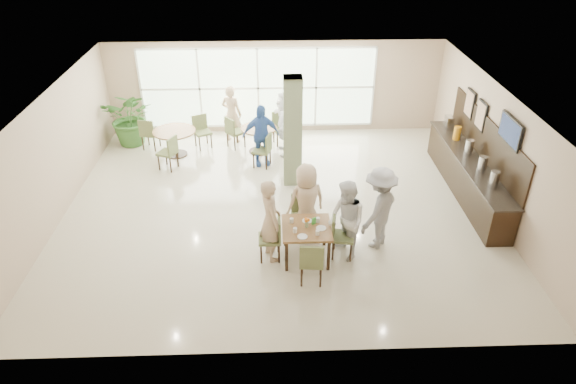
{
  "coord_description": "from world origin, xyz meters",
  "views": [
    {
      "loc": [
        -0.13,
        -10.42,
        6.55
      ],
      "look_at": [
        0.2,
        -1.2,
        1.1
      ],
      "focal_mm": 32.0,
      "sensor_mm": 36.0,
      "label": 1
    }
  ],
  "objects_px": {
    "round_table_left": "(175,136)",
    "adult_standing": "(232,114)",
    "main_table": "(307,231)",
    "teen_right": "(346,221)",
    "teen_far": "(306,202)",
    "adult_b": "(286,123)",
    "round_table_right": "(259,134)",
    "potted_plant": "(131,117)",
    "teen_left": "(270,220)",
    "teen_standing": "(379,208)",
    "adult_a": "(261,135)",
    "buffet_counter": "(468,173)"
  },
  "relations": [
    {
      "from": "teen_left",
      "to": "buffet_counter",
      "type": "bearing_deg",
      "value": -82.95
    },
    {
      "from": "potted_plant",
      "to": "teen_right",
      "type": "bearing_deg",
      "value": -45.63
    },
    {
      "from": "buffet_counter",
      "to": "adult_b",
      "type": "height_order",
      "value": "buffet_counter"
    },
    {
      "from": "round_table_left",
      "to": "teen_left",
      "type": "distance_m",
      "value": 5.52
    },
    {
      "from": "teen_standing",
      "to": "adult_a",
      "type": "relative_size",
      "value": 1.06
    },
    {
      "from": "teen_far",
      "to": "adult_b",
      "type": "distance_m",
      "value": 4.16
    },
    {
      "from": "main_table",
      "to": "round_table_right",
      "type": "xyz_separation_m",
      "value": [
        -1.02,
        5.01,
        -0.1
      ]
    },
    {
      "from": "buffet_counter",
      "to": "teen_standing",
      "type": "height_order",
      "value": "buffet_counter"
    },
    {
      "from": "round_table_left",
      "to": "adult_a",
      "type": "bearing_deg",
      "value": -15.08
    },
    {
      "from": "teen_far",
      "to": "teen_right",
      "type": "height_order",
      "value": "teen_far"
    },
    {
      "from": "buffet_counter",
      "to": "teen_standing",
      "type": "xyz_separation_m",
      "value": [
        -2.64,
        -2.1,
        0.36
      ]
    },
    {
      "from": "buffet_counter",
      "to": "adult_a",
      "type": "relative_size",
      "value": 2.74
    },
    {
      "from": "round_table_left",
      "to": "buffet_counter",
      "type": "distance_m",
      "value": 7.91
    },
    {
      "from": "teen_right",
      "to": "teen_standing",
      "type": "bearing_deg",
      "value": 95.51
    },
    {
      "from": "potted_plant",
      "to": "main_table",
      "type": "bearing_deg",
      "value": -50.16
    },
    {
      "from": "round_table_left",
      "to": "teen_right",
      "type": "distance_m",
      "value": 6.41
    },
    {
      "from": "adult_a",
      "to": "teen_left",
      "type": "bearing_deg",
      "value": -98.1
    },
    {
      "from": "main_table",
      "to": "teen_right",
      "type": "distance_m",
      "value": 0.82
    },
    {
      "from": "adult_b",
      "to": "adult_standing",
      "type": "bearing_deg",
      "value": -121.95
    },
    {
      "from": "round_table_left",
      "to": "adult_b",
      "type": "relative_size",
      "value": 0.65
    },
    {
      "from": "teen_standing",
      "to": "adult_standing",
      "type": "relative_size",
      "value": 1.05
    },
    {
      "from": "round_table_right",
      "to": "teen_standing",
      "type": "relative_size",
      "value": 0.56
    },
    {
      "from": "round_table_left",
      "to": "adult_a",
      "type": "height_order",
      "value": "adult_a"
    },
    {
      "from": "potted_plant",
      "to": "teen_far",
      "type": "xyz_separation_m",
      "value": [
        4.78,
        -4.91,
        0.03
      ]
    },
    {
      "from": "teen_left",
      "to": "teen_right",
      "type": "xyz_separation_m",
      "value": [
        1.51,
        -0.03,
        -0.03
      ]
    },
    {
      "from": "round_table_right",
      "to": "potted_plant",
      "type": "bearing_deg",
      "value": 169.7
    },
    {
      "from": "potted_plant",
      "to": "teen_left",
      "type": "distance_m",
      "value": 6.92
    },
    {
      "from": "main_table",
      "to": "buffet_counter",
      "type": "xyz_separation_m",
      "value": [
        4.16,
        2.5,
        -0.11
      ]
    },
    {
      "from": "adult_a",
      "to": "adult_standing",
      "type": "bearing_deg",
      "value": 108.14
    },
    {
      "from": "buffet_counter",
      "to": "teen_right",
      "type": "distance_m",
      "value": 4.19
    },
    {
      "from": "round_table_right",
      "to": "adult_standing",
      "type": "distance_m",
      "value": 1.15
    },
    {
      "from": "teen_far",
      "to": "adult_b",
      "type": "xyz_separation_m",
      "value": [
        -0.3,
        4.15,
        0.05
      ]
    },
    {
      "from": "buffet_counter",
      "to": "teen_left",
      "type": "bearing_deg",
      "value": -153.37
    },
    {
      "from": "adult_b",
      "to": "adult_standing",
      "type": "xyz_separation_m",
      "value": [
        -1.56,
        0.86,
        -0.05
      ]
    },
    {
      "from": "teen_left",
      "to": "teen_far",
      "type": "height_order",
      "value": "teen_left"
    },
    {
      "from": "teen_left",
      "to": "adult_a",
      "type": "xyz_separation_m",
      "value": [
        -0.23,
        4.17,
        -0.03
      ]
    },
    {
      "from": "teen_right",
      "to": "teen_far",
      "type": "bearing_deg",
      "value": -156.21
    },
    {
      "from": "teen_right",
      "to": "adult_standing",
      "type": "relative_size",
      "value": 1.0
    },
    {
      "from": "teen_standing",
      "to": "adult_b",
      "type": "bearing_deg",
      "value": -119.85
    },
    {
      "from": "main_table",
      "to": "teen_left",
      "type": "bearing_deg",
      "value": 175.58
    },
    {
      "from": "round_table_right",
      "to": "adult_standing",
      "type": "relative_size",
      "value": 0.59
    },
    {
      "from": "round_table_left",
      "to": "adult_standing",
      "type": "xyz_separation_m",
      "value": [
        1.56,
        0.89,
        0.27
      ]
    },
    {
      "from": "round_table_right",
      "to": "adult_a",
      "type": "xyz_separation_m",
      "value": [
        0.07,
        -0.79,
        0.3
      ]
    },
    {
      "from": "potted_plant",
      "to": "adult_standing",
      "type": "relative_size",
      "value": 0.96
    },
    {
      "from": "round_table_left",
      "to": "adult_a",
      "type": "xyz_separation_m",
      "value": [
        2.43,
        -0.66,
        0.27
      ]
    },
    {
      "from": "round_table_left",
      "to": "potted_plant",
      "type": "height_order",
      "value": "potted_plant"
    },
    {
      "from": "main_table",
      "to": "adult_a",
      "type": "relative_size",
      "value": 0.57
    },
    {
      "from": "teen_far",
      "to": "potted_plant",
      "type": "bearing_deg",
      "value": -65.54
    },
    {
      "from": "potted_plant",
      "to": "teen_far",
      "type": "height_order",
      "value": "teen_far"
    },
    {
      "from": "main_table",
      "to": "teen_right",
      "type": "relative_size",
      "value": 0.57
    }
  ]
}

